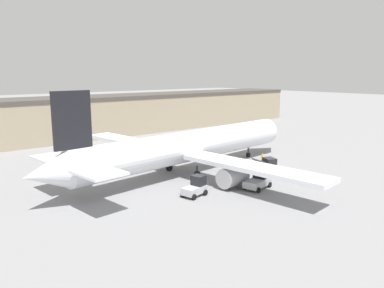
% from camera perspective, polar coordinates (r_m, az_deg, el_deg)
% --- Properties ---
extents(ground_plane, '(400.00, 400.00, 0.00)m').
position_cam_1_polar(ground_plane, '(48.43, 0.00, -4.29)').
color(ground_plane, gray).
extents(terminal_building, '(98.08, 11.31, 8.05)m').
position_cam_1_polar(terminal_building, '(80.35, -11.73, 4.44)').
color(terminal_building, gray).
rests_on(terminal_building, ground_plane).
extents(airplane, '(41.51, 38.66, 10.97)m').
position_cam_1_polar(airplane, '(47.00, -0.81, -0.51)').
color(airplane, silver).
rests_on(airplane, ground_plane).
extents(ground_crew_worker, '(0.37, 0.37, 1.67)m').
position_cam_1_polar(ground_crew_worker, '(52.52, 10.67, -2.28)').
color(ground_crew_worker, '#1E2338').
rests_on(ground_crew_worker, ground_plane).
extents(baggage_tug, '(3.79, 2.46, 2.13)m').
position_cam_1_polar(baggage_tug, '(42.31, 10.17, -5.33)').
color(baggage_tug, '#B2B2B7').
rests_on(baggage_tug, ground_plane).
extents(belt_loader_truck, '(3.37, 2.96, 1.91)m').
position_cam_1_polar(belt_loader_truck, '(48.81, 11.11, -3.27)').
color(belt_loader_truck, beige).
rests_on(belt_loader_truck, ground_plane).
extents(pushback_tug, '(2.89, 2.14, 2.08)m').
position_cam_1_polar(pushback_tug, '(39.10, 0.54, -6.57)').
color(pushback_tug, '#B2B2B7').
rests_on(pushback_tug, ground_plane).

